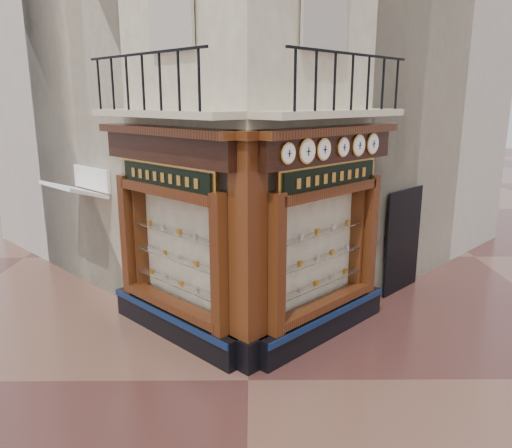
{
  "coord_description": "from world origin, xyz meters",
  "views": [
    {
      "loc": [
        0.07,
        -7.24,
        4.43
      ],
      "look_at": [
        0.14,
        2.0,
        2.12
      ],
      "focal_mm": 35.0,
      "sensor_mm": 36.0,
      "label": 1
    }
  ],
  "objects_px": {
    "clock_b": "(307,151)",
    "clock_f": "(372,144)",
    "clock_a": "(288,153)",
    "clock_e": "(358,145)",
    "signboard_right": "(331,177)",
    "clock_c": "(323,149)",
    "clock_d": "(343,147)",
    "signboard_left": "(166,177)",
    "awning": "(83,295)",
    "corner_pilaster": "(248,257)"
  },
  "relations": [
    {
      "from": "clock_b",
      "to": "awning",
      "type": "distance_m",
      "value": 6.68
    },
    {
      "from": "clock_c",
      "to": "signboard_left",
      "type": "xyz_separation_m",
      "value": [
        -2.73,
        0.35,
        -0.52
      ]
    },
    {
      "from": "corner_pilaster",
      "to": "clock_a",
      "type": "bearing_deg",
      "value": -43.26
    },
    {
      "from": "clock_e",
      "to": "clock_f",
      "type": "relative_size",
      "value": 1.01
    },
    {
      "from": "clock_a",
      "to": "clock_e",
      "type": "xyz_separation_m",
      "value": [
        1.39,
        1.39,
        -0.0
      ]
    },
    {
      "from": "clock_c",
      "to": "awning",
      "type": "relative_size",
      "value": 0.25
    },
    {
      "from": "clock_e",
      "to": "signboard_right",
      "type": "height_order",
      "value": "clock_e"
    },
    {
      "from": "clock_b",
      "to": "signboard_right",
      "type": "distance_m",
      "value": 0.98
    },
    {
      "from": "clock_b",
      "to": "clock_e",
      "type": "bearing_deg",
      "value": -0.0
    },
    {
      "from": "clock_a",
      "to": "clock_f",
      "type": "relative_size",
      "value": 0.87
    },
    {
      "from": "clock_b",
      "to": "clock_e",
      "type": "xyz_separation_m",
      "value": [
        1.05,
        1.05,
        -0.0
      ]
    },
    {
      "from": "awning",
      "to": "signboard_right",
      "type": "bearing_deg",
      "value": -157.08
    },
    {
      "from": "signboard_left",
      "to": "signboard_right",
      "type": "bearing_deg",
      "value": -135.0
    },
    {
      "from": "corner_pilaster",
      "to": "clock_b",
      "type": "bearing_deg",
      "value": -24.78
    },
    {
      "from": "clock_b",
      "to": "clock_c",
      "type": "bearing_deg",
      "value": 0.0
    },
    {
      "from": "clock_d",
      "to": "clock_e",
      "type": "bearing_deg",
      "value": -0.0
    },
    {
      "from": "signboard_right",
      "to": "clock_d",
      "type": "bearing_deg",
      "value": -31.34
    },
    {
      "from": "clock_c",
      "to": "clock_e",
      "type": "relative_size",
      "value": 0.95
    },
    {
      "from": "clock_c",
      "to": "signboard_left",
      "type": "relative_size",
      "value": 0.19
    },
    {
      "from": "clock_f",
      "to": "awning",
      "type": "xyz_separation_m",
      "value": [
        -6.24,
        1.44,
        -3.62
      ]
    },
    {
      "from": "clock_d",
      "to": "signboard_left",
      "type": "height_order",
      "value": "clock_d"
    },
    {
      "from": "clock_b",
      "to": "signboard_left",
      "type": "relative_size",
      "value": 0.21
    },
    {
      "from": "clock_a",
      "to": "clock_d",
      "type": "relative_size",
      "value": 0.99
    },
    {
      "from": "clock_d",
      "to": "clock_c",
      "type": "bearing_deg",
      "value": -180.0
    },
    {
      "from": "clock_a",
      "to": "signboard_right",
      "type": "bearing_deg",
      "value": 4.87
    },
    {
      "from": "corner_pilaster",
      "to": "clock_c",
      "type": "relative_size",
      "value": 10.5
    },
    {
      "from": "clock_b",
      "to": "signboard_right",
      "type": "bearing_deg",
      "value": 7.63
    },
    {
      "from": "clock_d",
      "to": "clock_f",
      "type": "distance_m",
      "value": 0.96
    },
    {
      "from": "signboard_right",
      "to": "clock_a",
      "type": "bearing_deg",
      "value": -175.13
    },
    {
      "from": "corner_pilaster",
      "to": "clock_d",
      "type": "height_order",
      "value": "corner_pilaster"
    },
    {
      "from": "clock_a",
      "to": "clock_e",
      "type": "distance_m",
      "value": 1.96
    },
    {
      "from": "clock_b",
      "to": "clock_c",
      "type": "height_order",
      "value": "clock_b"
    },
    {
      "from": "clock_a",
      "to": "awning",
      "type": "bearing_deg",
      "value": 99.96
    },
    {
      "from": "clock_b",
      "to": "clock_f",
      "type": "relative_size",
      "value": 1.05
    },
    {
      "from": "signboard_left",
      "to": "signboard_right",
      "type": "height_order",
      "value": "signboard_right"
    },
    {
      "from": "corner_pilaster",
      "to": "awning",
      "type": "relative_size",
      "value": 2.6
    },
    {
      "from": "clock_b",
      "to": "signboard_right",
      "type": "height_order",
      "value": "clock_b"
    },
    {
      "from": "signboard_left",
      "to": "awning",
      "type": "bearing_deg",
      "value": 3.23
    },
    {
      "from": "awning",
      "to": "clock_a",
      "type": "bearing_deg",
      "value": -170.04
    },
    {
      "from": "clock_d",
      "to": "clock_e",
      "type": "relative_size",
      "value": 0.87
    },
    {
      "from": "clock_a",
      "to": "clock_c",
      "type": "distance_m",
      "value": 0.91
    },
    {
      "from": "clock_c",
      "to": "awning",
      "type": "bearing_deg",
      "value": 108.97
    },
    {
      "from": "corner_pilaster",
      "to": "clock_d",
      "type": "relative_size",
      "value": 11.47
    },
    {
      "from": "clock_e",
      "to": "signboard_right",
      "type": "distance_m",
      "value": 0.85
    },
    {
      "from": "clock_d",
      "to": "clock_e",
      "type": "distance_m",
      "value": 0.48
    },
    {
      "from": "awning",
      "to": "clock_e",
      "type": "bearing_deg",
      "value": -151.77
    },
    {
      "from": "clock_b",
      "to": "clock_a",
      "type": "bearing_deg",
      "value": -180.0
    },
    {
      "from": "clock_c",
      "to": "clock_e",
      "type": "height_order",
      "value": "clock_e"
    },
    {
      "from": "clock_a",
      "to": "signboard_left",
      "type": "bearing_deg",
      "value": 109.48
    },
    {
      "from": "clock_f",
      "to": "clock_c",
      "type": "bearing_deg",
      "value": -180.0
    }
  ]
}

